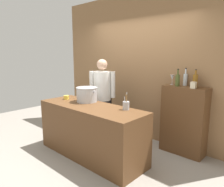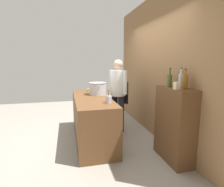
{
  "view_description": "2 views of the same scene",
  "coord_description": "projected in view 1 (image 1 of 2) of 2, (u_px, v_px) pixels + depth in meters",
  "views": [
    {
      "loc": [
        2.63,
        -2.32,
        1.77
      ],
      "look_at": [
        0.19,
        0.34,
        1.09
      ],
      "focal_mm": 34.07,
      "sensor_mm": 36.0,
      "label": 1
    },
    {
      "loc": [
        3.66,
        -0.48,
        1.61
      ],
      "look_at": [
        0.04,
        0.41,
        0.97
      ],
      "focal_mm": 29.53,
      "sensor_mm": 36.0,
      "label": 2
    }
  ],
  "objects": [
    {
      "name": "wine_bottle_amber",
      "position": [
        195.0,
        80.0,
        3.57
      ],
      "size": [
        0.08,
        0.08,
        0.3
      ],
      "color": "#8C5919",
      "rests_on": "bar_cabinet"
    },
    {
      "name": "butter_jar",
      "position": [
        66.0,
        97.0,
        4.1
      ],
      "size": [
        0.1,
        0.1,
        0.07
      ],
      "primitive_type": "cylinder",
      "color": "yellow",
      "rests_on": "prep_counter"
    },
    {
      "name": "stockpot_large",
      "position": [
        87.0,
        94.0,
        3.87
      ],
      "size": [
        0.44,
        0.39,
        0.27
      ],
      "color": "#B7BABF",
      "rests_on": "prep_counter"
    },
    {
      "name": "brick_back_panel",
      "position": [
        139.0,
        66.0,
        4.49
      ],
      "size": [
        4.4,
        0.1,
        3.0
      ],
      "primitive_type": "cube",
      "color": "olive",
      "rests_on": "ground_plane"
    },
    {
      "name": "spice_tin_cream",
      "position": [
        193.0,
        85.0,
        3.44
      ],
      "size": [
        0.08,
        0.08,
        0.11
      ],
      "primitive_type": "cube",
      "color": "beige",
      "rests_on": "bar_cabinet"
    },
    {
      "name": "wine_bottle_clear",
      "position": [
        185.0,
        79.0,
        3.74
      ],
      "size": [
        0.07,
        0.07,
        0.31
      ],
      "color": "silver",
      "rests_on": "bar_cabinet"
    },
    {
      "name": "chef",
      "position": [
        102.0,
        94.0,
        4.3
      ],
      "size": [
        0.47,
        0.41,
        1.66
      ],
      "rotation": [
        0.0,
        0.0,
        3.67
      ],
      "color": "black",
      "rests_on": "ground_plane"
    },
    {
      "name": "prep_counter",
      "position": [
        91.0,
        131.0,
        3.67
      ],
      "size": [
        2.03,
        0.7,
        0.9
      ],
      "primitive_type": "cube",
      "color": "brown",
      "rests_on": "ground_plane"
    },
    {
      "name": "wine_glass_short",
      "position": [
        172.0,
        78.0,
        3.84
      ],
      "size": [
        0.08,
        0.08,
        0.18
      ],
      "color": "silver",
      "rests_on": "bar_cabinet"
    },
    {
      "name": "utensil_crock",
      "position": [
        126.0,
        105.0,
        3.33
      ],
      "size": [
        0.1,
        0.1,
        0.28
      ],
      "color": "#B7BABF",
      "rests_on": "prep_counter"
    },
    {
      "name": "wine_bottle_olive",
      "position": [
        178.0,
        80.0,
        3.68
      ],
      "size": [
        0.08,
        0.08,
        0.3
      ],
      "color": "#475123",
      "rests_on": "bar_cabinet"
    },
    {
      "name": "bar_cabinet",
      "position": [
        184.0,
        120.0,
        3.75
      ],
      "size": [
        0.76,
        0.32,
        1.21
      ],
      "primitive_type": "cube",
      "color": "brown",
      "rests_on": "ground_plane"
    },
    {
      "name": "ground_plane",
      "position": [
        91.0,
        155.0,
        3.75
      ],
      "size": [
        8.0,
        8.0,
        0.0
      ],
      "primitive_type": "plane",
      "color": "gray"
    }
  ]
}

